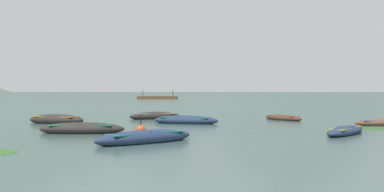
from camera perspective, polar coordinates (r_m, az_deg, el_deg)
ground_plane at (r=1507.09m, az=-0.10°, el=0.56°), size 6000.00×6000.00×0.00m
mountain_2 at (r=1922.95m, az=-4.62°, el=6.55°), size 963.10×963.10×400.27m
mountain_3 at (r=1949.45m, az=12.54°, el=7.95°), size 1303.91×1303.91×501.77m
rowboat_0 at (r=28.21m, az=-0.87°, el=-3.19°), size 4.50×2.48×0.65m
rowboat_1 at (r=22.45m, az=-14.23°, el=-4.18°), size 4.24×1.36×0.67m
rowboat_2 at (r=17.84m, az=-6.18°, el=-5.43°), size 4.25×3.80×0.65m
rowboat_4 at (r=29.07m, az=23.31°, el=-3.23°), size 3.29×1.25×0.48m
rowboat_5 at (r=32.18m, az=11.76°, el=-2.82°), size 2.73×3.46×0.48m
rowboat_6 at (r=29.49m, az=-17.35°, el=-2.99°), size 4.13×2.41×0.75m
rowboat_7 at (r=33.03m, az=-4.93°, el=-2.62°), size 4.15×2.89×0.67m
rowboat_8 at (r=22.44m, az=19.35°, el=-4.33°), size 3.40×4.04×0.50m
ferry_0 at (r=117.78m, az=-4.56°, el=-0.16°), size 10.75×4.25×2.54m
mooring_buoy at (r=22.42m, az=-6.76°, el=-4.43°), size 0.52×0.52×0.86m
weed_patch_0 at (r=26.26m, az=22.97°, el=-3.97°), size 3.19×2.47×0.14m
weed_patch_1 at (r=31.89m, az=21.60°, el=-3.16°), size 2.68×3.75×0.14m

